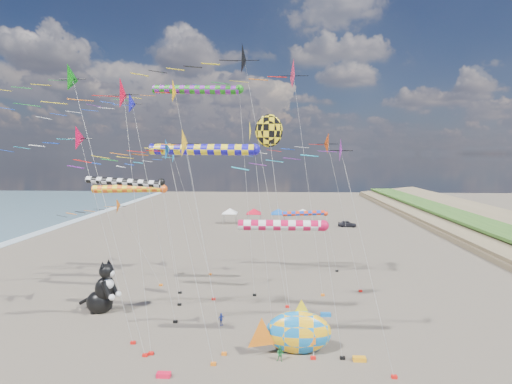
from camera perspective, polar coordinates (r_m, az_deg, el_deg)
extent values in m
cone|color=#CD3E09|center=(41.74, 11.21, 6.81)|extent=(2.26, 2.42, 2.50)
cylinder|color=#B2B2B2|center=(42.49, 12.99, -3.76)|extent=(2.99, 0.02, 15.53)
cube|color=black|center=(44.62, 14.70, -13.50)|extent=(0.36, 0.24, 0.20)
cone|color=red|center=(29.53, -19.04, 13.48)|extent=(2.24, 2.39, 2.47)
cylinder|color=#B2B2B2|center=(29.35, -16.86, -4.78)|extent=(1.80, 0.02, 18.74)
cube|color=black|center=(32.01, -14.77, -21.39)|extent=(0.36, 0.24, 0.20)
cone|color=#DD2247|center=(40.68, 6.51, 16.16)|extent=(3.06, 3.27, 3.37)
cylinder|color=#B2B2B2|center=(40.20, 8.05, 0.49)|extent=(2.44, 0.02, 22.04)
cube|color=black|center=(42.67, 9.52, -14.29)|extent=(0.36, 0.24, 0.20)
cone|color=#1F90D8|center=(47.55, -10.21, 5.04)|extent=(1.59, 1.70, 1.75)
cylinder|color=#B2B2B2|center=(47.81, -8.38, -3.47)|extent=(2.91, 0.02, 14.19)
cube|color=black|center=(49.12, -6.58, -11.58)|extent=(0.36, 0.24, 0.20)
cone|color=purple|center=(25.67, 16.53, 5.81)|extent=(1.56, 1.67, 1.73)
cylinder|color=#B2B2B2|center=(26.83, 17.87, -10.16)|extent=(1.71, 0.02, 14.73)
cube|color=black|center=(29.80, 19.14, -23.68)|extent=(0.36, 0.24, 0.20)
cone|color=yellow|center=(27.91, -8.20, 6.89)|extent=(2.00, 2.14, 2.20)
cylinder|color=#B2B2B2|center=(28.59, -6.35, -8.48)|extent=(1.67, 0.02, 15.19)
cube|color=black|center=(31.14, -4.58, -22.03)|extent=(0.36, 0.24, 0.20)
cone|color=#FFAF0E|center=(39.77, -11.30, 13.86)|extent=(2.26, 2.42, 2.49)
cylinder|color=#B2B2B2|center=(39.19, -8.65, -0.89)|extent=(3.38, 0.02, 20.35)
cube|color=black|center=(41.24, -6.07, -14.96)|extent=(0.36, 0.24, 0.20)
cone|color=blue|center=(26.72, -10.98, 6.03)|extent=(1.49, 1.59, 1.64)
cylinder|color=#B2B2B2|center=(27.42, -8.50, -9.56)|extent=(2.16, 0.02, 14.78)
cube|color=black|center=(29.96, -6.10, -23.23)|extent=(0.36, 0.24, 0.20)
cone|color=orange|center=(45.46, -17.96, -1.80)|extent=(1.68, 1.80, 1.85)
cylinder|color=#B2B2B2|center=(45.62, -15.70, -7.41)|extent=(3.56, 0.02, 8.94)
cube|color=black|center=(46.26, -13.44, -12.79)|extent=(0.36, 0.24, 0.20)
cone|color=#1818C3|center=(34.97, -17.08, 12.30)|extent=(1.78, 1.91, 1.97)
cylinder|color=#B2B2B2|center=(34.58, -14.23, -3.15)|extent=(3.13, 0.02, 18.78)
cube|color=black|center=(36.70, -11.45, -17.69)|extent=(0.36, 0.24, 0.20)
cone|color=black|center=(37.58, 1.09, 18.71)|extent=(2.86, 3.06, 3.15)
cylinder|color=#B2B2B2|center=(36.68, 2.84, 0.88)|extent=(2.32, 0.02, 23.08)
cube|color=black|center=(39.30, 4.50, -16.00)|extent=(0.36, 0.24, 0.20)
cone|color=#0D8011|center=(30.16, -22.80, 14.81)|extent=(1.89, 2.03, 2.09)
cylinder|color=#B2B2B2|center=(29.42, -19.15, -3.98)|extent=(3.38, 0.02, 19.59)
cube|color=black|center=(31.87, -15.55, -21.54)|extent=(0.36, 0.24, 0.20)
cone|color=#E5063D|center=(32.15, -23.91, 7.12)|extent=(1.92, 2.05, 2.11)
cylinder|color=#B2B2B2|center=(32.07, -20.53, -6.84)|extent=(3.56, 0.02, 15.66)
cube|color=black|center=(33.89, -17.16, -19.87)|extent=(0.36, 0.24, 0.20)
cylinder|color=black|center=(39.36, -18.43, 1.38)|extent=(7.23, 0.66, 0.66)
sphere|color=black|center=(38.19, -13.37, 1.40)|extent=(0.70, 0.70, 0.70)
cylinder|color=#B2B2B2|center=(38.84, -12.11, -7.36)|extent=(1.52, 0.02, 11.86)
cube|color=black|center=(40.35, -10.87, -15.50)|extent=(0.36, 0.24, 0.20)
cylinder|color=red|center=(49.07, 6.84, -3.04)|extent=(5.29, 0.58, 0.58)
sphere|color=red|center=(49.32, 9.91, -3.04)|extent=(0.61, 0.61, 0.61)
cylinder|color=#B2B2B2|center=(50.07, 10.70, -7.14)|extent=(1.52, 0.02, 7.25)
cube|color=black|center=(51.05, 11.48, -10.99)|extent=(0.36, 0.24, 0.20)
cylinder|color=#1912B5|center=(30.10, -7.78, 6.03)|extent=(7.90, 0.82, 0.82)
sphere|color=#1912B5|center=(29.62, -0.21, 6.09)|extent=(0.86, 0.86, 0.86)
cylinder|color=#B2B2B2|center=(30.42, 1.22, -7.98)|extent=(1.52, 0.02, 14.79)
cube|color=black|center=(32.88, 2.59, -20.45)|extent=(0.36, 0.24, 0.20)
cylinder|color=#FF5915|center=(42.74, -17.80, 0.45)|extent=(7.30, 0.80, 0.80)
sphere|color=#FF5915|center=(41.58, -13.10, 0.44)|extent=(0.84, 0.84, 0.84)
cylinder|color=#B2B2B2|center=(42.20, -11.95, -6.98)|extent=(1.52, 0.02, 10.93)
cube|color=black|center=(43.48, -10.82, -13.93)|extent=(0.36, 0.24, 0.20)
cylinder|color=#1B8317|center=(40.80, -8.64, 14.24)|extent=(8.61, 0.85, 0.85)
sphere|color=#1B8317|center=(40.17, -2.42, 14.44)|extent=(0.89, 0.89, 0.89)
cylinder|color=#B2B2B2|center=(39.83, -1.29, -0.44)|extent=(1.52, 0.02, 20.74)
cube|color=black|center=(42.09, -0.20, -14.49)|extent=(0.36, 0.24, 0.20)
cylinder|color=#C80E3F|center=(27.65, 3.54, -4.76)|extent=(5.85, 0.74, 0.74)
sphere|color=#C80E3F|center=(27.83, 9.59, -4.76)|extent=(0.78, 0.78, 0.78)
cylinder|color=#B2B2B2|center=(29.15, 10.95, -14.04)|extent=(1.52, 0.02, 9.57)
cube|color=black|center=(31.13, 12.26, -22.16)|extent=(0.36, 0.24, 0.20)
ellipsoid|color=yellow|center=(32.34, 1.86, 8.74)|extent=(2.20, 0.40, 2.64)
cone|color=yellow|center=(32.40, -0.82, 8.74)|extent=(0.12, 1.80, 1.80)
cylinder|color=#B2B2B2|center=(31.91, 3.58, -5.95)|extent=(2.03, 2.03, 16.32)
cube|color=black|center=(33.54, 5.33, -19.92)|extent=(0.36, 0.24, 0.20)
ellipsoid|color=#1477C4|center=(31.01, 6.07, -19.31)|extent=(5.16, 3.27, 3.20)
cone|color=orange|center=(30.99, 0.63, -19.29)|extent=(2.28, 0.83, 2.35)
cone|color=yellow|center=(30.39, 6.52, -16.56)|extent=(1.66, 0.61, 1.71)
cylinder|color=#B2B2B2|center=(31.08, 8.36, -21.35)|extent=(0.33, 1.04, 0.99)
cube|color=red|center=(30.80, 8.16, -22.40)|extent=(0.36, 0.24, 0.20)
imported|color=gray|center=(33.22, 3.46, -18.86)|extent=(0.68, 0.57, 1.58)
imported|color=#1F7835|center=(30.09, 3.50, -22.10)|extent=(0.60, 0.50, 1.10)
imported|color=navy|center=(35.51, -5.01, -17.65)|extent=(0.65, 0.61, 1.08)
cube|color=black|center=(33.74, 1.43, -19.65)|extent=(0.90, 0.44, 0.30)
cube|color=blue|center=(37.83, 9.93, -16.86)|extent=(0.90, 0.44, 0.30)
cube|color=red|center=(29.16, -13.05, -24.09)|extent=(0.90, 0.44, 0.30)
cube|color=orange|center=(31.15, 14.55, -22.09)|extent=(0.90, 0.44, 0.30)
cube|color=white|center=(82.64, -3.75, -3.05)|extent=(3.00, 3.00, 0.15)
pyramid|color=white|center=(82.49, -3.76, -2.33)|extent=(4.20, 4.20, 1.00)
cylinder|color=#999999|center=(81.71, -4.76, -3.97)|extent=(0.08, 0.08, 2.20)
cylinder|color=#999999|center=(81.40, -2.95, -4.00)|extent=(0.08, 0.08, 2.20)
cylinder|color=#999999|center=(84.25, -4.52, -3.68)|extent=(0.08, 0.08, 2.20)
cylinder|color=#999999|center=(83.95, -2.76, -3.70)|extent=(0.08, 0.08, 2.20)
cube|color=red|center=(82.20, -0.29, -3.08)|extent=(3.00, 3.00, 0.15)
pyramid|color=red|center=(82.05, -0.29, -2.36)|extent=(4.20, 4.20, 1.00)
cylinder|color=#999999|center=(81.18, -1.26, -4.01)|extent=(0.08, 0.08, 2.20)
cylinder|color=#999999|center=(81.03, 0.58, -4.03)|extent=(0.08, 0.08, 2.20)
cylinder|color=#999999|center=(83.74, -1.12, -3.72)|extent=(0.08, 0.08, 2.20)
cylinder|color=#999999|center=(83.60, 0.66, -3.74)|extent=(0.08, 0.08, 2.20)
cube|color=blue|center=(82.07, 3.21, -3.11)|extent=(3.00, 3.00, 0.15)
pyramid|color=blue|center=(81.92, 3.21, -2.38)|extent=(4.20, 4.20, 1.00)
cylinder|color=#999999|center=(80.97, 2.28, -4.04)|extent=(0.08, 0.08, 2.20)
cylinder|color=#999999|center=(80.98, 4.13, -4.05)|extent=(0.08, 0.08, 2.20)
cylinder|color=#999999|center=(83.53, 2.31, -3.75)|extent=(0.08, 0.08, 2.20)
cylinder|color=#999999|center=(83.54, 4.09, -3.76)|extent=(0.08, 0.08, 2.20)
cube|color=white|center=(82.24, 6.70, -3.12)|extent=(3.00, 3.00, 0.15)
pyramid|color=white|center=(82.09, 6.71, -2.39)|extent=(4.20, 4.20, 1.00)
cylinder|color=#999999|center=(81.06, 5.83, -4.06)|extent=(0.08, 0.08, 2.20)
cylinder|color=#999999|center=(81.23, 7.66, -4.06)|extent=(0.08, 0.08, 2.20)
cylinder|color=#999999|center=(83.62, 5.74, -3.76)|extent=(0.08, 0.08, 2.20)
cylinder|color=#999999|center=(83.79, 7.52, -3.76)|extent=(0.08, 0.08, 2.20)
imported|color=#26262D|center=(81.56, 12.90, -4.46)|extent=(3.77, 1.96, 1.23)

